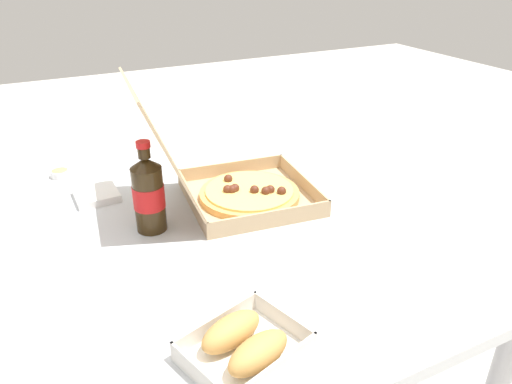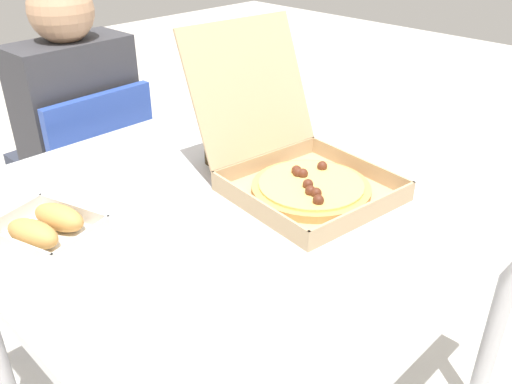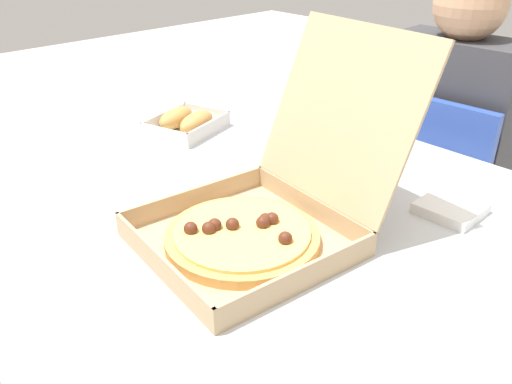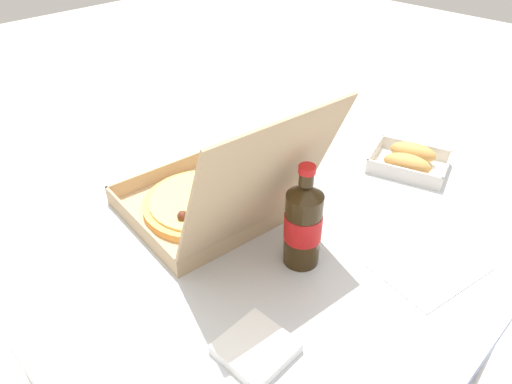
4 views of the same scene
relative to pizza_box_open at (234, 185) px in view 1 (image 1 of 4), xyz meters
name	(u,v)px [view 1 (image 1 of 4)]	position (x,y,z in m)	size (l,w,h in m)	color
dining_table	(225,252)	(-0.10, 0.07, -0.13)	(1.12, 1.05, 0.76)	silver
pizza_box_open	(234,185)	(0.00, 0.00, 0.00)	(0.37, 0.48, 0.34)	tan
bread_side_box	(245,344)	(-0.50, 0.21, -0.02)	(0.20, 0.23, 0.06)	white
cola_bottle	(149,194)	(-0.04, 0.23, 0.05)	(0.07, 0.07, 0.22)	#33230F
paper_menu	(77,290)	(-0.20, 0.43, -0.05)	(0.21, 0.15, 0.00)	white
napkin_pile	(96,195)	(0.18, 0.32, -0.04)	(0.11, 0.11, 0.02)	white
dipping_sauce_cup	(60,173)	(0.37, 0.39, -0.04)	(0.06, 0.06, 0.02)	white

